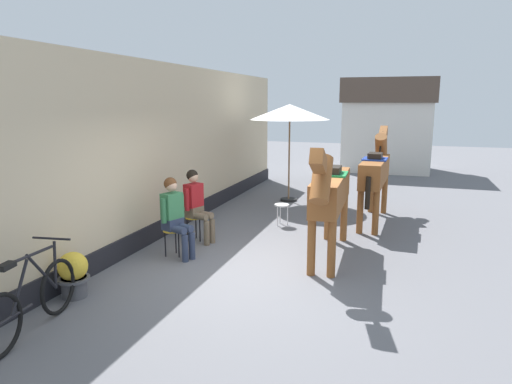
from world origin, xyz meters
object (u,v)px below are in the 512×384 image
flower_planter_near (73,274)px  leaning_bicycle (31,301)px  seated_visitor_near (175,213)px  saddled_horse_near (330,192)px  cafe_parasol (290,113)px  seated_visitor_far (196,202)px  spare_stool_white (282,207)px  saddled_horse_far (375,170)px

flower_planter_near → leaning_bicycle: 1.01m
seated_visitor_near → flower_planter_near: (-0.54, -1.92, -0.44)m
saddled_horse_near → flower_planter_near: (-3.06, -2.67, -0.82)m
seated_visitor_near → cafe_parasol: cafe_parasol is taller
seated_visitor_near → leaning_bicycle: size_ratio=0.80×
flower_planter_near → leaning_bicycle: bearing=-76.3°
seated_visitor_far → leaning_bicycle: (-0.26, -3.82, -0.38)m
seated_visitor_far → leaning_bicycle: bearing=-94.0°
saddled_horse_near → spare_stool_white: (-1.31, 1.81, -0.76)m
saddled_horse_far → cafe_parasol: size_ratio=1.16×
seated_visitor_far → spare_stool_white: seated_visitor_far is taller
seated_visitor_near → saddled_horse_far: size_ratio=0.46×
leaning_bicycle → spare_stool_white: leaning_bicycle is taller
saddled_horse_far → flower_planter_near: bearing=-123.6°
saddled_horse_near → spare_stool_white: 2.36m
saddled_horse_near → saddled_horse_far: 2.84m
seated_visitor_far → flower_planter_near: size_ratio=2.17×
seated_visitor_far → saddled_horse_near: (2.56, -0.17, 0.38)m
saddled_horse_near → saddled_horse_far: size_ratio=1.00×
saddled_horse_far → cafe_parasol: bearing=148.0°
seated_visitor_near → spare_stool_white: seated_visitor_near is taller
flower_planter_near → spare_stool_white: flower_planter_near is taller
saddled_horse_near → cafe_parasol: 4.76m
seated_visitor_near → flower_planter_near: size_ratio=2.17×
flower_planter_near → cafe_parasol: cafe_parasol is taller
seated_visitor_far → cafe_parasol: (0.79, 4.07, 1.59)m
seated_visitor_near → seated_visitor_far: 0.92m
saddled_horse_near → flower_planter_near: 4.15m
seated_visitor_near → seated_visitor_far: size_ratio=1.00×
seated_visitor_far → saddled_horse_near: bearing=-3.9°
saddled_horse_far → seated_visitor_near: bearing=-131.1°
flower_planter_near → cafe_parasol: (1.29, 6.91, 2.03)m
flower_planter_near → spare_stool_white: 4.81m
leaning_bicycle → seated_visitor_far: bearing=86.0°
saddled_horse_far → leaning_bicycle: saddled_horse_far is taller
seated_visitor_near → spare_stool_white: 2.86m
seated_visitor_near → leaning_bicycle: seated_visitor_near is taller
spare_stool_white → saddled_horse_far: bearing=27.4°
seated_visitor_near → saddled_horse_far: saddled_horse_far is taller
seated_visitor_near → seated_visitor_far: same height
leaning_bicycle → cafe_parasol: cafe_parasol is taller
saddled_horse_far → leaning_bicycle: (-3.39, -6.43, -0.76)m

